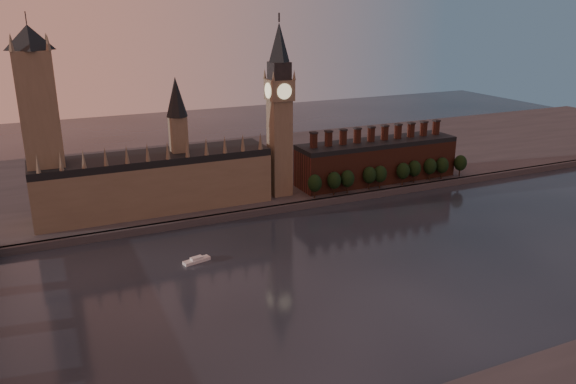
% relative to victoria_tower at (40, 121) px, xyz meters
% --- Properties ---
extents(ground, '(900.00, 900.00, 0.00)m').
position_rel_victoria_tower_xyz_m(ground, '(120.00, -115.00, -59.09)').
color(ground, black).
rests_on(ground, ground).
extents(north_bank, '(900.00, 182.00, 4.00)m').
position_rel_victoria_tower_xyz_m(north_bank, '(120.00, 63.04, -57.09)').
color(north_bank, '#45454A').
rests_on(north_bank, ground).
extents(palace_of_westminster, '(130.00, 30.30, 74.00)m').
position_rel_victoria_tower_xyz_m(palace_of_westminster, '(55.59, -0.09, -37.46)').
color(palace_of_westminster, '#776A55').
rests_on(palace_of_westminster, north_bank).
extents(victoria_tower, '(24.00, 24.00, 108.00)m').
position_rel_victoria_tower_xyz_m(victoria_tower, '(0.00, 0.00, 0.00)').
color(victoria_tower, '#776A55').
rests_on(victoria_tower, north_bank).
extents(big_ben, '(15.00, 15.00, 107.00)m').
position_rel_victoria_tower_xyz_m(big_ben, '(130.00, -5.00, -2.26)').
color(big_ben, '#776A55').
rests_on(big_ben, north_bank).
extents(chimney_block, '(110.00, 25.00, 37.00)m').
position_rel_victoria_tower_xyz_m(chimney_block, '(200.00, -5.00, -41.27)').
color(chimney_block, '#512A1F').
rests_on(chimney_block, north_bank).
extents(embankment_tree_0, '(8.60, 8.60, 14.88)m').
position_rel_victoria_tower_xyz_m(embankment_tree_0, '(145.71, -21.41, -45.62)').
color(embankment_tree_0, black).
rests_on(embankment_tree_0, north_bank).
extents(embankment_tree_1, '(8.60, 8.60, 14.88)m').
position_rel_victoria_tower_xyz_m(embankment_tree_1, '(159.13, -21.22, -45.62)').
color(embankment_tree_1, black).
rests_on(embankment_tree_1, north_bank).
extents(embankment_tree_2, '(8.60, 8.60, 14.88)m').
position_rel_victoria_tower_xyz_m(embankment_tree_2, '(168.39, -21.45, -45.62)').
color(embankment_tree_2, black).
rests_on(embankment_tree_2, north_bank).
extents(embankment_tree_3, '(8.60, 8.60, 14.88)m').
position_rel_victoria_tower_xyz_m(embankment_tree_3, '(184.95, -20.33, -45.62)').
color(embankment_tree_3, black).
rests_on(embankment_tree_3, north_bank).
extents(embankment_tree_4, '(8.60, 8.60, 14.88)m').
position_rel_victoria_tower_xyz_m(embankment_tree_4, '(192.34, -21.26, -45.62)').
color(embankment_tree_4, black).
rests_on(embankment_tree_4, north_bank).
extents(embankment_tree_5, '(8.60, 8.60, 14.88)m').
position_rel_victoria_tower_xyz_m(embankment_tree_5, '(209.85, -21.28, -45.62)').
color(embankment_tree_5, black).
rests_on(embankment_tree_5, north_bank).
extents(embankment_tree_6, '(8.60, 8.60, 14.88)m').
position_rel_victoria_tower_xyz_m(embankment_tree_6, '(219.91, -19.79, -45.62)').
color(embankment_tree_6, black).
rests_on(embankment_tree_6, north_bank).
extents(embankment_tree_7, '(8.60, 8.60, 14.88)m').
position_rel_victoria_tower_xyz_m(embankment_tree_7, '(232.68, -19.65, -45.62)').
color(embankment_tree_7, black).
rests_on(embankment_tree_7, north_bank).
extents(embankment_tree_8, '(8.60, 8.60, 14.88)m').
position_rel_victoria_tower_xyz_m(embankment_tree_8, '(241.67, -21.02, -45.62)').
color(embankment_tree_8, black).
rests_on(embankment_tree_8, north_bank).
extents(embankment_tree_9, '(8.60, 8.60, 14.88)m').
position_rel_victoria_tower_xyz_m(embankment_tree_9, '(256.83, -21.33, -45.62)').
color(embankment_tree_9, black).
rests_on(embankment_tree_9, north_bank).
extents(river_boat, '(13.62, 6.73, 2.62)m').
position_rel_victoria_tower_xyz_m(river_boat, '(58.18, -71.07, -58.08)').
color(river_boat, silver).
rests_on(river_boat, ground).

